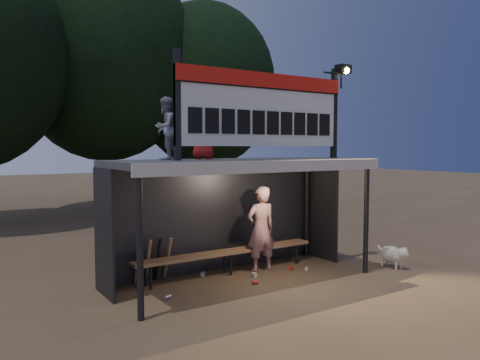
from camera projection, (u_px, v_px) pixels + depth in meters
name	position (u px, v px, depth m)	size (l,w,h in m)	color
ground	(243.00, 280.00, 8.96)	(80.00, 80.00, 0.00)	brown
player	(261.00, 229.00, 9.57)	(0.64, 0.42, 1.76)	silver
child_a	(166.00, 129.00, 8.23)	(0.54, 0.42, 1.11)	gray
child_b	(203.00, 131.00, 8.88)	(0.52, 0.34, 1.06)	#B31B1D
dugout_shelter	(236.00, 184.00, 9.03)	(5.10, 2.08, 2.32)	#39393C
scoreboard_assembly	(267.00, 107.00, 9.02)	(4.10, 0.27, 1.99)	black
bench	(228.00, 253.00, 9.38)	(4.00, 0.35, 0.48)	#976E47
tree_mid	(105.00, 57.00, 18.67)	(7.22, 7.22, 10.36)	black
tree_right	(205.00, 86.00, 20.09)	(6.08, 6.08, 8.72)	black
dog	(393.00, 255.00, 9.90)	(0.36, 0.81, 0.49)	beige
bats	(153.00, 260.00, 8.80)	(0.68, 0.35, 0.84)	olive
litter	(249.00, 277.00, 9.07)	(3.31, 1.13, 0.08)	#B02A1E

